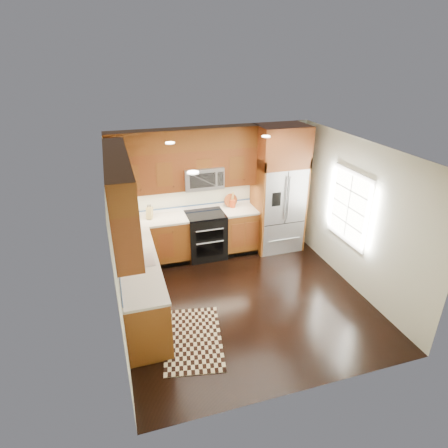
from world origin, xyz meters
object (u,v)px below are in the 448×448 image
object	(u,v)px
refrigerator	(279,189)
utensil_crock	(233,202)
range	(206,235)
rug	(193,338)
knife_block	(150,213)

from	to	relation	value
refrigerator	utensil_crock	world-z (taller)	refrigerator
range	refrigerator	distance (m)	1.76
rug	knife_block	xyz separation A→B (m)	(-0.25, 2.47, 1.05)
rug	knife_block	bearing A→B (deg)	106.20
rug	utensil_crock	size ratio (longest dim) A/B	4.21
rug	knife_block	world-z (taller)	knife_block
knife_block	utensil_crock	xyz separation A→B (m)	(1.70, 0.06, -0.00)
rug	utensil_crock	world-z (taller)	utensil_crock
refrigerator	rug	distance (m)	3.55
knife_block	utensil_crock	size ratio (longest dim) A/B	0.85
refrigerator	rug	world-z (taller)	refrigerator
refrigerator	knife_block	bearing A→B (deg)	176.57
utensil_crock	knife_block	bearing A→B (deg)	-178.09
refrigerator	knife_block	distance (m)	2.64
rug	range	bearing A→B (deg)	81.18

